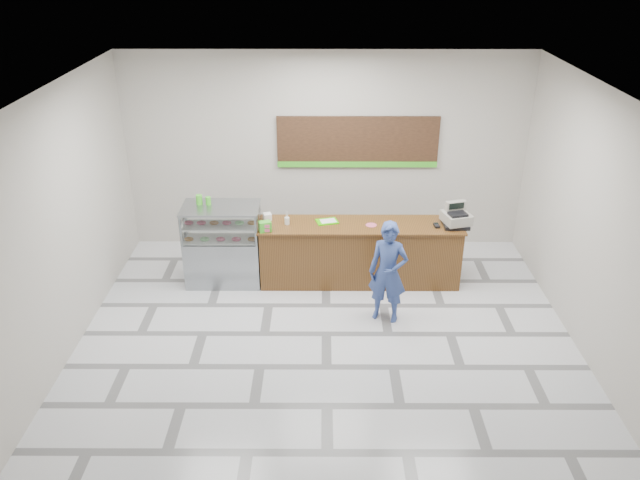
{
  "coord_description": "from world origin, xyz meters",
  "views": [
    {
      "loc": [
        -0.06,
        -7.47,
        5.18
      ],
      "look_at": [
        -0.1,
        0.9,
        1.07
      ],
      "focal_mm": 35.0,
      "sensor_mm": 36.0,
      "label": 1
    }
  ],
  "objects_px": {
    "serving_tray": "(327,221)",
    "customer": "(388,272)",
    "sales_counter": "(360,253)",
    "cash_register": "(456,217)",
    "display_case": "(223,244)"
  },
  "relations": [
    {
      "from": "sales_counter",
      "to": "cash_register",
      "type": "distance_m",
      "value": 1.64
    },
    {
      "from": "display_case",
      "to": "customer",
      "type": "distance_m",
      "value": 2.8
    },
    {
      "from": "sales_counter",
      "to": "cash_register",
      "type": "relative_size",
      "value": 6.52
    },
    {
      "from": "cash_register",
      "to": "serving_tray",
      "type": "distance_m",
      "value": 2.04
    },
    {
      "from": "sales_counter",
      "to": "customer",
      "type": "distance_m",
      "value": 1.2
    },
    {
      "from": "customer",
      "to": "cash_register",
      "type": "bearing_deg",
      "value": 61.42
    },
    {
      "from": "display_case",
      "to": "customer",
      "type": "xyz_separation_m",
      "value": [
        2.56,
        -1.12,
        0.1
      ]
    },
    {
      "from": "display_case",
      "to": "cash_register",
      "type": "relative_size",
      "value": 2.66
    },
    {
      "from": "display_case",
      "to": "customer",
      "type": "height_order",
      "value": "customer"
    },
    {
      "from": "sales_counter",
      "to": "cash_register",
      "type": "xyz_separation_m",
      "value": [
        1.5,
        -0.04,
        0.65
      ]
    },
    {
      "from": "serving_tray",
      "to": "customer",
      "type": "height_order",
      "value": "customer"
    },
    {
      "from": "serving_tray",
      "to": "display_case",
      "type": "bearing_deg",
      "value": 168.22
    },
    {
      "from": "sales_counter",
      "to": "display_case",
      "type": "relative_size",
      "value": 2.45
    },
    {
      "from": "cash_register",
      "to": "sales_counter",
      "type": "bearing_deg",
      "value": 162.95
    },
    {
      "from": "cash_register",
      "to": "serving_tray",
      "type": "height_order",
      "value": "cash_register"
    }
  ]
}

